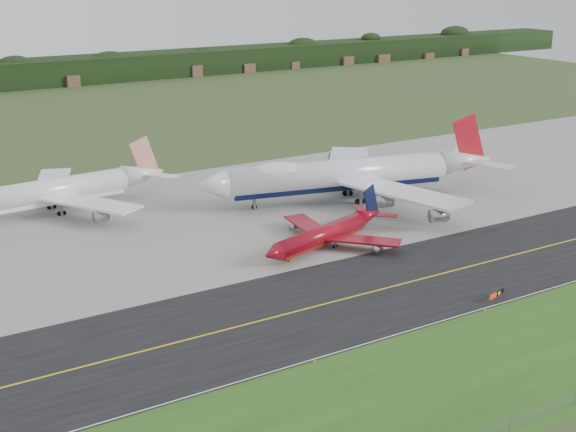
# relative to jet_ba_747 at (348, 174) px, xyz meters

# --- Properties ---
(ground) EXTENTS (600.00, 600.00, 0.00)m
(ground) POSITION_rel_jet_ba_747_xyz_m (-24.33, -44.45, -6.57)
(ground) COLOR #384821
(ground) RESTS_ON ground
(grass_verge) EXTENTS (400.00, 30.00, 0.01)m
(grass_verge) POSITION_rel_jet_ba_747_xyz_m (-24.33, -79.45, -6.56)
(grass_verge) COLOR #245619
(grass_verge) RESTS_ON ground
(taxiway) EXTENTS (400.00, 32.00, 0.02)m
(taxiway) POSITION_rel_jet_ba_747_xyz_m (-24.33, -48.45, -6.56)
(taxiway) COLOR black
(taxiway) RESTS_ON ground
(apron) EXTENTS (400.00, 78.00, 0.01)m
(apron) POSITION_rel_jet_ba_747_xyz_m (-24.33, 6.55, -6.56)
(apron) COLOR gray
(apron) RESTS_ON ground
(taxiway_centreline) EXTENTS (400.00, 0.40, 0.00)m
(taxiway_centreline) POSITION_rel_jet_ba_747_xyz_m (-24.33, -48.45, -6.54)
(taxiway_centreline) COLOR yellow
(taxiway_centreline) RESTS_ON taxiway
(taxiway_edge_line) EXTENTS (400.00, 0.25, 0.00)m
(taxiway_edge_line) POSITION_rel_jet_ba_747_xyz_m (-24.33, -63.95, -6.54)
(taxiway_edge_line) COLOR silver
(taxiway_edge_line) RESTS_ON taxiway
(horizon_treeline) EXTENTS (700.00, 25.00, 12.00)m
(horizon_treeline) POSITION_rel_jet_ba_747_xyz_m (-24.33, 229.31, -1.10)
(horizon_treeline) COLOR black
(horizon_treeline) RESTS_ON ground
(jet_ba_747) EXTENTS (76.18, 62.08, 19.30)m
(jet_ba_747) POSITION_rel_jet_ba_747_xyz_m (0.00, 0.00, 0.00)
(jet_ba_747) COLOR silver
(jet_ba_747) RESTS_ON ground
(jet_red_737) EXTENTS (35.77, 28.45, 9.85)m
(jet_red_737) POSITION_rel_jet_ba_747_xyz_m (-22.79, -24.56, -3.84)
(jet_red_737) COLOR maroon
(jet_red_737) RESTS_ON ground
(jet_star_tail) EXTENTS (56.72, 47.32, 14.95)m
(jet_star_tail) POSITION_rel_jet_ba_747_xyz_m (-63.24, 27.50, -1.58)
(jet_star_tail) COLOR white
(jet_star_tail) RESTS_ON ground
(taxiway_sign) EXTENTS (4.43, 1.29, 1.51)m
(taxiway_sign) POSITION_rel_jet_ba_747_xyz_m (-13.70, -62.44, -5.50)
(taxiway_sign) COLOR slate
(taxiway_sign) RESTS_ON ground
(edge_marker_left) EXTENTS (0.16, 0.16, 0.50)m
(edge_marker_left) POSITION_rel_jet_ba_747_xyz_m (-52.79, -64.95, -6.32)
(edge_marker_left) COLOR yellow
(edge_marker_left) RESTS_ON ground
(edge_marker_center) EXTENTS (0.16, 0.16, 0.50)m
(edge_marker_center) POSITION_rel_jet_ba_747_xyz_m (-18.97, -64.95, -6.32)
(edge_marker_center) COLOR yellow
(edge_marker_center) RESTS_ON ground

